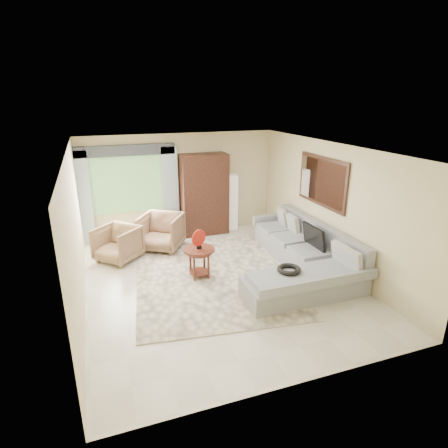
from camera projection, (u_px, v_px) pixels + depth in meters
name	position (u px, v px, depth m)	size (l,w,h in m)	color
ground	(218.00, 281.00, 7.43)	(6.00, 6.00, 0.00)	silver
area_rug	(212.00, 275.00, 7.64)	(3.00, 4.00, 0.02)	beige
sectional_sofa	(302.00, 259.00, 7.75)	(2.30, 3.46, 0.90)	gray
tv_screen	(314.00, 237.00, 7.73)	(0.06, 0.74, 0.48)	black
garden_hose	(289.00, 269.00, 6.67)	(0.43, 0.43, 0.09)	black
coffee_table	(199.00, 262.00, 7.47)	(0.63, 0.63, 0.63)	#461B12
red_disc	(199.00, 238.00, 7.29)	(0.34, 0.34, 0.03)	#A71D10
armchair_left	(118.00, 244.00, 8.24)	(0.83, 0.86, 0.78)	#977752
armchair_right	(161.00, 232.00, 8.84)	(0.91, 0.94, 0.85)	#9E7156
potted_plant	(106.00, 240.00, 8.81)	(0.47, 0.41, 0.52)	#999999
armoire	(204.00, 195.00, 9.68)	(1.20, 0.55, 2.10)	black
floor_lamp	(232.00, 202.00, 10.09)	(0.24, 0.24, 1.50)	silver
window	(127.00, 185.00, 9.19)	(1.80, 0.04, 1.40)	#669E59
curtain_left	(83.00, 199.00, 8.86)	(0.40, 0.08, 2.30)	#9EB7CC
curtain_right	(170.00, 192.00, 9.52)	(0.40, 0.08, 2.30)	#9EB7CC
valance	(124.00, 150.00, 8.85)	(2.40, 0.12, 0.26)	#1E232D
wall_mirror	(322.00, 182.00, 7.95)	(0.05, 1.70, 1.05)	black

